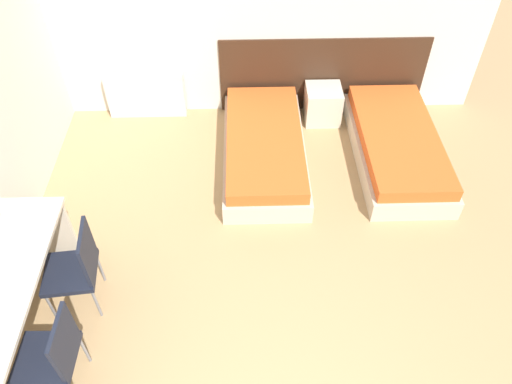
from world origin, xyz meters
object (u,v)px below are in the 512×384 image
(chair_near_laptop, at_px, (76,266))
(chair_near_notebook, at_px, (53,354))
(bed_near_window, at_px, (264,148))
(laptop, at_px, (1,237))
(nightstand, at_px, (323,104))
(bed_near_door, at_px, (397,146))

(chair_near_laptop, distance_m, chair_near_notebook, 0.78)
(bed_near_window, xyz_separation_m, chair_near_laptop, (-1.65, -1.81, 0.31))
(chair_near_laptop, bearing_deg, laptop, 168.02)
(bed_near_window, bearing_deg, chair_near_notebook, -122.49)
(bed_near_window, xyz_separation_m, nightstand, (0.76, 0.77, 0.04))
(chair_near_laptop, distance_m, laptop, 0.62)
(bed_near_window, xyz_separation_m, bed_near_door, (1.52, 0.00, 0.00))
(nightstand, xyz_separation_m, chair_near_notebook, (-2.41, -3.36, 0.27))
(chair_near_notebook, distance_m, laptop, 1.04)
(bed_near_window, height_order, laptop, laptop)
(chair_near_laptop, xyz_separation_m, chair_near_notebook, (0.00, -0.78, 0.00))
(laptop, bearing_deg, bed_near_door, 24.73)
(chair_near_laptop, bearing_deg, chair_near_notebook, -95.75)
(chair_near_laptop, height_order, chair_near_notebook, same)
(bed_near_window, relative_size, bed_near_door, 1.00)
(bed_near_door, height_order, chair_near_laptop, chair_near_laptop)
(chair_near_notebook, xyz_separation_m, laptop, (-0.51, 0.84, 0.34))
(chair_near_notebook, bearing_deg, bed_near_door, 40.30)
(nightstand, relative_size, chair_near_laptop, 0.50)
(bed_near_window, distance_m, chair_near_notebook, 3.09)
(bed_near_window, height_order, chair_near_laptop, chair_near_laptop)
(bed_near_window, height_order, chair_near_notebook, chair_near_notebook)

